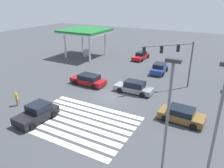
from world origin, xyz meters
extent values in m
plane|color=#3D3F44|center=(0.00, 0.00, 0.00)|extent=(113.91, 113.91, 0.00)
cube|color=silver|center=(0.00, -9.80, 0.00)|extent=(10.41, 0.60, 0.01)
cube|color=silver|center=(0.00, -8.85, 0.00)|extent=(10.41, 0.60, 0.01)
cube|color=silver|center=(0.00, -7.90, 0.00)|extent=(10.41, 0.60, 0.01)
cube|color=silver|center=(0.00, -6.95, 0.00)|extent=(10.41, 0.60, 0.01)
cube|color=silver|center=(0.00, -6.00, 0.00)|extent=(10.41, 0.60, 0.01)
cube|color=silver|center=(0.00, -5.05, 0.00)|extent=(10.41, 0.60, 0.01)
cube|color=silver|center=(0.00, -4.10, 0.00)|extent=(10.41, 0.60, 0.01)
cube|color=silver|center=(0.00, -3.15, 0.00)|extent=(10.41, 0.60, 0.01)
cylinder|color=#47474C|center=(7.32, 7.32, 2.99)|extent=(0.18, 0.18, 5.98)
cylinder|color=#47474C|center=(4.90, 4.90, 5.73)|extent=(4.94, 4.94, 0.12)
cube|color=black|center=(5.87, 5.87, 5.26)|extent=(0.40, 0.40, 0.84)
sphere|color=red|center=(5.76, 5.76, 5.26)|extent=(0.16, 0.16, 0.16)
cube|color=black|center=(4.29, 4.29, 5.26)|extent=(0.40, 0.40, 0.84)
sphere|color=gold|center=(4.18, 4.18, 5.26)|extent=(0.16, 0.16, 0.16)
cube|color=black|center=(2.72, 2.72, 5.26)|extent=(0.40, 0.40, 0.84)
sphere|color=green|center=(2.60, 2.60, 5.26)|extent=(0.16, 0.16, 0.16)
cube|color=maroon|center=(-3.11, 17.06, 0.47)|extent=(1.87, 4.74, 0.61)
cube|color=black|center=(-3.11, 17.31, 1.06)|extent=(1.62, 2.05, 0.57)
cylinder|color=black|center=(-2.26, 15.58, 0.30)|extent=(0.24, 0.62, 0.61)
cylinder|color=black|center=(-4.04, 15.62, 0.30)|extent=(0.24, 0.62, 0.61)
cylinder|color=black|center=(-2.18, 18.49, 0.30)|extent=(0.24, 0.62, 0.61)
cylinder|color=black|center=(-3.96, 18.54, 0.30)|extent=(0.24, 0.62, 0.61)
cube|color=gray|center=(1.77, 2.27, 0.48)|extent=(4.77, 1.67, 0.60)
cube|color=black|center=(1.92, 2.27, 1.14)|extent=(2.40, 1.50, 0.72)
cylinder|color=black|center=(0.30, 1.41, 0.32)|extent=(0.64, 0.22, 0.64)
cylinder|color=black|center=(0.30, 3.12, 0.32)|extent=(0.64, 0.22, 0.64)
cylinder|color=black|center=(3.25, 1.42, 0.32)|extent=(0.64, 0.22, 0.64)
cylinder|color=black|center=(3.25, 3.13, 0.32)|extent=(0.64, 0.22, 0.64)
cube|color=black|center=(-3.74, -8.22, 0.56)|extent=(2.18, 4.25, 0.76)
cube|color=black|center=(-3.72, -7.86, 1.27)|extent=(1.85, 1.96, 0.66)
cylinder|color=black|center=(-2.82, -9.56, 0.33)|extent=(0.26, 0.68, 0.67)
cylinder|color=black|center=(-4.80, -9.45, 0.33)|extent=(0.26, 0.68, 0.67)
cylinder|color=black|center=(-2.67, -6.99, 0.33)|extent=(0.26, 0.68, 0.67)
cylinder|color=black|center=(-4.66, -6.88, 0.33)|extent=(0.26, 0.68, 0.67)
cube|color=maroon|center=(-4.64, 1.78, 0.50)|extent=(4.87, 2.08, 0.63)
cube|color=black|center=(-4.46, 1.77, 1.11)|extent=(2.75, 1.82, 0.59)
cylinder|color=black|center=(-6.16, 0.84, 0.34)|extent=(0.68, 0.24, 0.68)
cylinder|color=black|center=(-6.09, 2.81, 0.34)|extent=(0.68, 0.24, 0.68)
cylinder|color=black|center=(-3.18, 0.74, 0.34)|extent=(0.68, 0.24, 0.68)
cylinder|color=black|center=(-3.11, 2.71, 0.34)|extent=(0.68, 0.24, 0.68)
cube|color=brown|center=(8.44, -1.71, 0.50)|extent=(4.27, 2.10, 0.66)
cube|color=black|center=(8.37, -1.71, 1.10)|extent=(2.41, 1.82, 0.54)
cylinder|color=black|center=(9.79, -0.80, 0.31)|extent=(0.64, 0.25, 0.63)
cylinder|color=black|center=(9.69, -2.75, 0.31)|extent=(0.64, 0.25, 0.63)
cylinder|color=black|center=(7.20, -0.68, 0.31)|extent=(0.64, 0.25, 0.63)
cylinder|color=black|center=(7.10, -2.62, 0.31)|extent=(0.64, 0.25, 0.63)
cube|color=navy|center=(2.33, 11.01, 0.57)|extent=(2.02, 4.35, 0.76)
cube|color=black|center=(2.33, 10.93, 1.25)|extent=(1.73, 2.17, 0.60)
cylinder|color=black|center=(1.34, 12.28, 0.34)|extent=(0.25, 0.69, 0.68)
cylinder|color=black|center=(3.18, 12.37, 0.34)|extent=(0.25, 0.69, 0.68)
cylinder|color=black|center=(1.47, 9.64, 0.34)|extent=(0.25, 0.69, 0.68)
cylinder|color=black|center=(3.32, 9.73, 0.34)|extent=(0.25, 0.69, 0.68)
cube|color=silver|center=(-13.58, 14.11, 4.70)|extent=(8.00, 8.00, 0.35)
cube|color=#196B2D|center=(-13.58, 14.11, 5.06)|extent=(8.16, 8.16, 0.36)
cube|color=#B2B2B7|center=(-13.58, 14.11, 0.65)|extent=(0.70, 1.10, 1.30)
cylinder|color=silver|center=(-16.38, 11.31, 2.26)|extent=(0.36, 0.36, 4.53)
cylinder|color=silver|center=(-10.78, 11.31, 2.26)|extent=(0.36, 0.36, 4.53)
cylinder|color=silver|center=(-16.38, 16.91, 2.26)|extent=(0.36, 0.36, 4.53)
cylinder|color=silver|center=(-10.78, 16.91, 2.26)|extent=(0.36, 0.36, 4.53)
cylinder|color=brown|center=(-7.97, -6.95, 0.39)|extent=(0.14, 0.14, 0.77)
cylinder|color=brown|center=(-7.87, -7.07, 0.39)|extent=(0.14, 0.14, 0.77)
cube|color=gold|center=(-7.92, -7.01, 1.08)|extent=(0.40, 0.42, 0.61)
sphere|color=tan|center=(-7.92, -7.01, 1.49)|extent=(0.21, 0.21, 0.21)
cylinder|color=slate|center=(11.43, -9.93, 4.07)|extent=(0.16, 0.16, 8.15)
cylinder|color=slate|center=(8.90, -9.74, 3.97)|extent=(0.16, 0.16, 7.94)
cube|color=#333338|center=(8.90, -9.74, 8.04)|extent=(0.80, 0.36, 0.20)
camera|label=1|loc=(11.30, -20.71, 11.08)|focal=35.00mm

